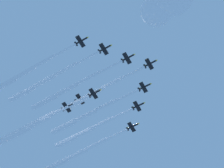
{
  "coord_description": "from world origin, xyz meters",
  "views": [
    {
      "loc": [
        68.76,
        -66.14,
        -35.19
      ],
      "look_at": [
        0.0,
        0.0,
        195.68
      ],
      "focal_mm": 61.17,
      "sensor_mm": 36.0,
      "label": 1
    }
  ],
  "objects_px": {
    "jet_trail_port": "(37,123)",
    "jet_trail_starboard": "(19,130)",
    "jet_port_inner": "(83,117)",
    "jet_starboard_mid": "(42,83)",
    "jet_starboard_inner": "(64,91)",
    "jet_port_mid": "(84,132)",
    "jet_port_outer": "(75,155)",
    "jet_starboard_outer": "(22,74)",
    "jet_lead": "(93,94)",
    "jet_tail_end": "(13,135)"
  },
  "relations": [
    {
      "from": "jet_lead",
      "to": "jet_tail_end",
      "type": "bearing_deg",
      "value": -162.67
    },
    {
      "from": "jet_starboard_mid",
      "to": "jet_port_outer",
      "type": "relative_size",
      "value": 1.02
    },
    {
      "from": "jet_port_inner",
      "to": "jet_starboard_mid",
      "type": "relative_size",
      "value": 0.97
    },
    {
      "from": "jet_starboard_inner",
      "to": "jet_port_inner",
      "type": "bearing_deg",
      "value": 105.11
    },
    {
      "from": "jet_port_inner",
      "to": "jet_tail_end",
      "type": "bearing_deg",
      "value": -150.71
    },
    {
      "from": "jet_starboard_mid",
      "to": "jet_tail_end",
      "type": "xyz_separation_m",
      "value": [
        -43.36,
        10.83,
        -1.6
      ]
    },
    {
      "from": "jet_starboard_inner",
      "to": "jet_starboard_mid",
      "type": "relative_size",
      "value": 0.98
    },
    {
      "from": "jet_port_inner",
      "to": "jet_trail_port",
      "type": "xyz_separation_m",
      "value": [
        -25.89,
        -18.99,
        0.96
      ]
    },
    {
      "from": "jet_port_mid",
      "to": "jet_trail_starboard",
      "type": "xyz_separation_m",
      "value": [
        -30.09,
        -33.16,
        0.28
      ]
    },
    {
      "from": "jet_lead",
      "to": "jet_starboard_outer",
      "type": "height_order",
      "value": "jet_lead"
    },
    {
      "from": "jet_starboard_inner",
      "to": "jet_trail_port",
      "type": "height_order",
      "value": "jet_trail_port"
    },
    {
      "from": "jet_lead",
      "to": "jet_trail_starboard",
      "type": "bearing_deg",
      "value": -162.45
    },
    {
      "from": "jet_trail_starboard",
      "to": "jet_starboard_inner",
      "type": "bearing_deg",
      "value": 2.64
    },
    {
      "from": "jet_starboard_outer",
      "to": "jet_trail_starboard",
      "type": "bearing_deg",
      "value": 144.39
    },
    {
      "from": "jet_trail_port",
      "to": "jet_starboard_inner",
      "type": "bearing_deg",
      "value": -5.0
    },
    {
      "from": "jet_port_outer",
      "to": "jet_starboard_outer",
      "type": "relative_size",
      "value": 1.03
    },
    {
      "from": "jet_port_inner",
      "to": "jet_trail_port",
      "type": "relative_size",
      "value": 1.01
    },
    {
      "from": "jet_starboard_inner",
      "to": "jet_port_outer",
      "type": "bearing_deg",
      "value": 131.05
    },
    {
      "from": "jet_trail_port",
      "to": "jet_trail_starboard",
      "type": "relative_size",
      "value": 0.92
    },
    {
      "from": "jet_lead",
      "to": "jet_starboard_outer",
      "type": "xyz_separation_m",
      "value": [
        -21.45,
        -42.72,
        -0.63
      ]
    },
    {
      "from": "jet_port_mid",
      "to": "jet_starboard_mid",
      "type": "distance_m",
      "value": 46.01
    },
    {
      "from": "jet_trail_port",
      "to": "jet_port_mid",
      "type": "bearing_deg",
      "value": 60.67
    },
    {
      "from": "jet_port_inner",
      "to": "jet_trail_starboard",
      "type": "distance_m",
      "value": 46.78
    },
    {
      "from": "jet_starboard_mid",
      "to": "jet_trail_port",
      "type": "relative_size",
      "value": 1.05
    },
    {
      "from": "jet_tail_end",
      "to": "jet_port_inner",
      "type": "bearing_deg",
      "value": 29.29
    },
    {
      "from": "jet_port_inner",
      "to": "jet_starboard_mid",
      "type": "bearing_deg",
      "value": -92.2
    },
    {
      "from": "jet_lead",
      "to": "jet_trail_starboard",
      "type": "xyz_separation_m",
      "value": [
        -56.25,
        -17.79,
        0.24
      ]
    },
    {
      "from": "jet_starboard_mid",
      "to": "jet_port_inner",
      "type": "bearing_deg",
      "value": 87.8
    },
    {
      "from": "jet_starboard_inner",
      "to": "jet_port_mid",
      "type": "xyz_separation_m",
      "value": [
        -15.89,
        31.04,
        3.52
      ]
    },
    {
      "from": "jet_lead",
      "to": "jet_starboard_outer",
      "type": "relative_size",
      "value": 0.96
    },
    {
      "from": "jet_lead",
      "to": "jet_starboard_inner",
      "type": "relative_size",
      "value": 0.92
    },
    {
      "from": "jet_lead",
      "to": "jet_starboard_mid",
      "type": "height_order",
      "value": "jet_lead"
    },
    {
      "from": "jet_starboard_mid",
      "to": "jet_trail_port",
      "type": "bearing_deg",
      "value": 145.36
    },
    {
      "from": "jet_port_mid",
      "to": "jet_starboard_outer",
      "type": "bearing_deg",
      "value": -85.37
    },
    {
      "from": "jet_starboard_inner",
      "to": "jet_trail_starboard",
      "type": "height_order",
      "value": "jet_trail_starboard"
    },
    {
      "from": "jet_trail_port",
      "to": "jet_port_inner",
      "type": "bearing_deg",
      "value": 36.26
    },
    {
      "from": "jet_starboard_mid",
      "to": "jet_trail_starboard",
      "type": "distance_m",
      "value": 40.55
    },
    {
      "from": "jet_lead",
      "to": "jet_port_mid",
      "type": "height_order",
      "value": "jet_lead"
    },
    {
      "from": "jet_starboard_inner",
      "to": "jet_port_outer",
      "type": "distance_m",
      "value": 50.99
    },
    {
      "from": "jet_port_outer",
      "to": "jet_port_inner",
      "type": "bearing_deg",
      "value": -31.13
    },
    {
      "from": "jet_lead",
      "to": "jet_port_mid",
      "type": "bearing_deg",
      "value": 149.56
    },
    {
      "from": "jet_lead",
      "to": "jet_trail_port",
      "type": "bearing_deg",
      "value": -162.95
    },
    {
      "from": "jet_lead",
      "to": "jet_port_mid",
      "type": "relative_size",
      "value": 1.01
    },
    {
      "from": "jet_port_inner",
      "to": "jet_lead",
      "type": "bearing_deg",
      "value": -20.68
    },
    {
      "from": "jet_port_mid",
      "to": "jet_trail_port",
      "type": "height_order",
      "value": "jet_port_mid"
    },
    {
      "from": "jet_starboard_inner",
      "to": "jet_trail_port",
      "type": "bearing_deg",
      "value": 175.0
    },
    {
      "from": "jet_starboard_outer",
      "to": "jet_tail_end",
      "type": "distance_m",
      "value": 46.04
    },
    {
      "from": "jet_starboard_inner",
      "to": "jet_port_mid",
      "type": "distance_m",
      "value": 35.05
    },
    {
      "from": "jet_starboard_mid",
      "to": "jet_starboard_outer",
      "type": "height_order",
      "value": "jet_starboard_mid"
    },
    {
      "from": "jet_port_mid",
      "to": "jet_trail_port",
      "type": "bearing_deg",
      "value": -119.33
    }
  ]
}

